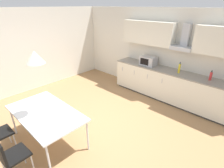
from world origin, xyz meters
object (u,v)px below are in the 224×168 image
at_px(microwave, 148,61).
at_px(pendant_lamp, 35,57).
at_px(chair_near_right, 9,154).
at_px(bottle_yellow, 179,68).
at_px(bottle_red, 211,76).
at_px(dining_table, 46,114).

height_order(microwave, pendant_lamp, pendant_lamp).
distance_m(chair_near_right, pendant_lamp, 1.63).
bearing_deg(pendant_lamp, bottle_yellow, 70.76).
height_order(bottle_red, chair_near_right, bottle_red).
height_order(dining_table, chair_near_right, chair_near_right).
height_order(bottle_red, bottle_yellow, bottle_yellow).
bearing_deg(bottle_yellow, dining_table, -109.24).
height_order(bottle_yellow, dining_table, bottle_yellow).
bearing_deg(dining_table, chair_near_right, -65.62).
bearing_deg(dining_table, bottle_yellow, 70.76).
xyz_separation_m(bottle_yellow, dining_table, (-1.19, -3.41, -0.38)).
relative_size(bottle_yellow, chair_near_right, 0.36).
distance_m(bottle_red, bottle_yellow, 0.80).
height_order(microwave, bottle_red, microwave).
relative_size(microwave, pendant_lamp, 1.50).
distance_m(microwave, bottle_yellow, 1.02).
relative_size(chair_near_right, pendant_lamp, 2.72).
xyz_separation_m(dining_table, chair_near_right, (0.39, -0.85, -0.16)).
height_order(microwave, chair_near_right, microwave).
relative_size(microwave, bottle_red, 1.88).
distance_m(microwave, chair_near_right, 4.32).
bearing_deg(pendant_lamp, microwave, 87.05).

